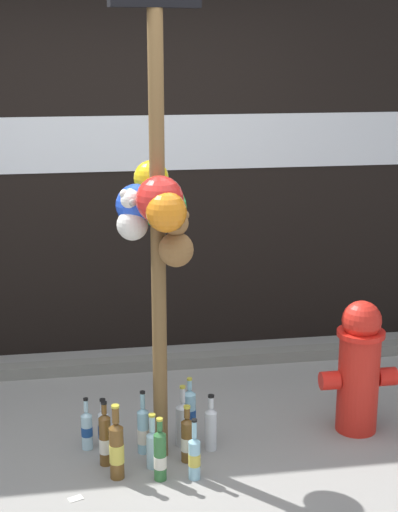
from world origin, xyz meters
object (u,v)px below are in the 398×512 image
Objects in this scene: bottle_1 at (143,430)px; bottle_8 at (117,449)px; bottle_3 at (211,427)px; bottle_5 at (160,455)px; bottle_7 at (87,429)px; bottle_0 at (153,446)px; bottle_6 at (194,457)px; fire_hydrant at (359,366)px; bottle_4 at (187,439)px; memorial_post at (156,180)px; bottle_10 at (190,414)px; bottle_9 at (183,422)px; bottle_2 at (105,439)px; bottle_11 at (103,428)px.

bottle_1 is 0.29m from bottle_8.
bottle_5 is at bearing -139.59° from bottle_3.
bottle_8 reaches higher than bottle_1.
bottle_7 is (-0.37, 0.38, -0.02)m from bottle_5.
bottle_5 is (0.03, -0.12, 0.02)m from bottle_0.
bottle_6 is (0.24, -0.31, -0.01)m from bottle_1.
bottle_5 is 1.03× the size of bottle_6.
fire_hydrant reaches higher than bottle_8.
memorial_post is at bearing 147.99° from bottle_4.
bottle_3 is 0.32m from bottle_6.
bottle_10 is (0.24, 0.30, 0.02)m from bottle_0.
bottle_9 reaches higher than bottle_0.
bottle_4 is (0.44, -0.03, -0.02)m from bottle_2.
bottle_10 is at bearing 50.67° from bottle_0.
bottle_0 is at bearing -157.42° from bottle_3.
memorial_post is at bearing 9.88° from bottle_2.
bottle_9 is at bearing -4.50° from bottle_7.
fire_hydrant is at bearing 6.44° from bottle_2.
bottle_8 is (-1.41, -0.31, -0.23)m from fire_hydrant.
bottle_10 is (0.05, 0.08, 0.01)m from bottle_9.
fire_hydrant reaches higher than bottle_4.
bottle_6 reaches higher than bottle_0.
bottle_0 is at bearing -46.64° from bottle_11.
memorial_post is 1.62m from fire_hydrant.
fire_hydrant reaches higher than bottle_6.
memorial_post is 1.40m from bottle_4.
bottle_8 is (-0.53, -0.21, 0.03)m from bottle_3.
memorial_post is 6.58× the size of bottle_8.
bottle_8 is 0.57m from bottle_10.
bottle_4 is at bearing 44.56° from bottle_5.
bottle_5 is 0.84× the size of bottle_8.
bottle_2 reaches higher than bottle_4.
bottle_0 is at bearing -78.24° from bottle_1.
bottle_5 is at bearing -46.15° from bottle_7.
bottle_1 is 0.24m from bottle_11.
bottle_2 is 0.34m from bottle_5.
bottle_10 is (0.05, 0.26, 0.02)m from bottle_4.
bottle_10 is at bearing 3.91° from bottle_7.
bottle_6 is at bearing -52.62° from bottle_1.
bottle_2 is 1.20× the size of bottle_7.
bottle_5 is at bearing -135.44° from bottle_4.
bottle_0 is at bearing -113.80° from memorial_post.
bottle_2 is at bearing -155.16° from bottle_10.
bottle_0 is 0.95× the size of bottle_4.
bottle_8 is at bearing 166.50° from bottle_5.
memorial_post is 1.43m from bottle_6.
memorial_post is 8.73× the size of bottle_0.
memorial_post is 8.02× the size of bottle_6.
bottle_10 reaches higher than bottle_6.
bottle_1 is 1.05× the size of bottle_5.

